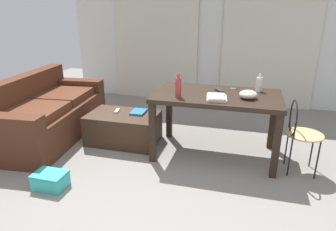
{
  "coord_description": "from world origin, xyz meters",
  "views": [
    {
      "loc": [
        0.7,
        -1.9,
        1.7
      ],
      "look_at": [
        -0.21,
        1.46,
        0.42
      ],
      "focal_mm": 31.93,
      "sensor_mm": 36.0,
      "label": 1
    }
  ],
  "objects": [
    {
      "name": "couch",
      "position": [
        -1.89,
        1.32,
        0.32
      ],
      "size": [
        1.04,
        1.93,
        0.83
      ],
      "color": "#4C2819",
      "rests_on": "ground"
    },
    {
      "name": "wire_chair",
      "position": [
        1.26,
        1.23,
        0.5
      ],
      "size": [
        0.38,
        0.38,
        0.8
      ],
      "color": "tan",
      "rests_on": "ground"
    },
    {
      "name": "shoebox",
      "position": [
        -1.09,
        0.25,
        0.08
      ],
      "size": [
        0.32,
        0.23,
        0.16
      ],
      "color": "#33B2AD",
      "rests_on": "ground"
    },
    {
      "name": "coffee_table",
      "position": [
        -0.81,
        1.43,
        0.19
      ],
      "size": [
        0.89,
        0.58,
        0.39
      ],
      "color": "#382619",
      "rests_on": "ground"
    },
    {
      "name": "bottle_near",
      "position": [
        0.83,
        1.64,
        0.84
      ],
      "size": [
        0.07,
        0.07,
        0.21
      ],
      "color": "beige",
      "rests_on": "craft_table"
    },
    {
      "name": "tv_remote_primary",
      "position": [
        -0.92,
        1.51,
        0.4
      ],
      "size": [
        0.07,
        0.16,
        0.02
      ],
      "primitive_type": "cube",
      "rotation": [
        0.0,
        0.0,
        0.19
      ],
      "color": "#B7B7B2",
      "rests_on": "coffee_table"
    },
    {
      "name": "tv_remote_on_table",
      "position": [
        0.39,
        1.52,
        0.77
      ],
      "size": [
        0.12,
        0.15,
        0.02
      ],
      "primitive_type": "cube",
      "rotation": [
        0.0,
        0.0,
        0.58
      ],
      "color": "#232326",
      "rests_on": "craft_table"
    },
    {
      "name": "craft_table",
      "position": [
        0.38,
        1.4,
        0.66
      ],
      "size": [
        1.42,
        0.82,
        0.76
      ],
      "color": "black",
      "rests_on": "ground"
    },
    {
      "name": "bowl",
      "position": [
        0.72,
        1.31,
        0.8
      ],
      "size": [
        0.19,
        0.19,
        0.09
      ],
      "primitive_type": "ellipsoid",
      "color": "beige",
      "rests_on": "craft_table"
    },
    {
      "name": "book_stack",
      "position": [
        0.4,
        1.19,
        0.78
      ],
      "size": [
        0.24,
        0.27,
        0.04
      ],
      "color": "silver",
      "rests_on": "craft_table"
    },
    {
      "name": "magazine",
      "position": [
        -0.63,
        1.53,
        0.4
      ],
      "size": [
        0.18,
        0.25,
        0.03
      ],
      "primitive_type": "cube",
      "rotation": [
        0.0,
        0.0,
        0.03
      ],
      "color": "#1E668C",
      "rests_on": "coffee_table"
    },
    {
      "name": "wall_back",
      "position": [
        0.0,
        3.57,
        1.31
      ],
      "size": [
        5.21,
        0.1,
        2.61
      ],
      "primitive_type": "cube",
      "color": "silver",
      "rests_on": "ground"
    },
    {
      "name": "bottle_far",
      "position": [
        -0.02,
        1.16,
        0.87
      ],
      "size": [
        0.06,
        0.06,
        0.26
      ],
      "color": "#99332D",
      "rests_on": "craft_table"
    },
    {
      "name": "ground_plane",
      "position": [
        0.0,
        1.38,
        0.0
      ],
      "size": [
        8.56,
        8.56,
        0.0
      ],
      "primitive_type": "plane",
      "color": "gray"
    },
    {
      "name": "scissors",
      "position": [
        0.57,
        1.68,
        0.76
      ],
      "size": [
        0.1,
        0.05,
        0.0
      ],
      "color": "#9EA0A5",
      "rests_on": "craft_table"
    },
    {
      "name": "curtains",
      "position": [
        0.0,
        3.48,
        1.17
      ],
      "size": [
        3.56,
        0.03,
        2.34
      ],
      "color": "beige",
      "rests_on": "ground"
    }
  ]
}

